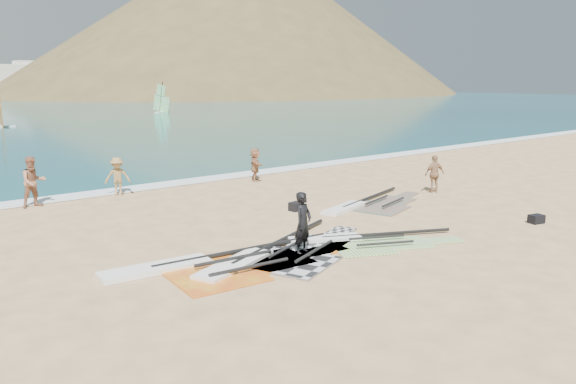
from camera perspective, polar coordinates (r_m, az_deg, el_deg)
ground at (r=16.21m, az=12.64°, el=-5.07°), size 300.00×300.00×0.00m
surf_line at (r=25.45m, az=-9.60°, el=1.04°), size 300.00×1.20×0.04m
headland_main at (r=170.16m, az=-4.40°, el=9.92°), size 143.00×143.00×45.00m
headland_minor at (r=199.70m, az=2.31°, el=10.17°), size 70.00×70.00×28.00m
rig_grey at (r=14.61m, az=-1.09°, el=-6.42°), size 6.15×3.69×0.20m
rig_green at (r=15.94m, az=7.52°, el=-5.00°), size 4.57×3.27×0.19m
rig_orange at (r=20.51m, az=8.27°, el=-1.29°), size 5.47×2.96×0.20m
rig_red at (r=13.96m, az=-7.50°, el=-7.38°), size 6.40×2.80×0.20m
gear_bag_near at (r=19.59m, az=0.84°, el=-1.47°), size 0.51×0.40×0.30m
gear_bag_far at (r=19.57m, az=23.91°, el=-2.52°), size 0.53×0.42×0.28m
person_wetsuit at (r=14.66m, az=1.54°, el=-3.19°), size 0.70×0.58×1.66m
beachgoer_left at (r=21.99m, az=-24.45°, el=0.95°), size 0.95×0.77×1.83m
beachgoer_mid at (r=22.98m, az=-16.93°, el=1.51°), size 1.13×0.93×1.52m
beachgoer_back at (r=23.36m, az=14.66°, el=1.80°), size 0.96×0.60×1.53m
beachgoer_right at (r=25.24m, az=-3.35°, el=2.81°), size 1.05×1.43×1.49m
windsurfer_centre at (r=59.34m, az=-27.15°, el=7.03°), size 2.34×2.76×4.15m
windsurfer_right at (r=77.68m, az=-12.74°, el=8.76°), size 2.34×2.55×4.17m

